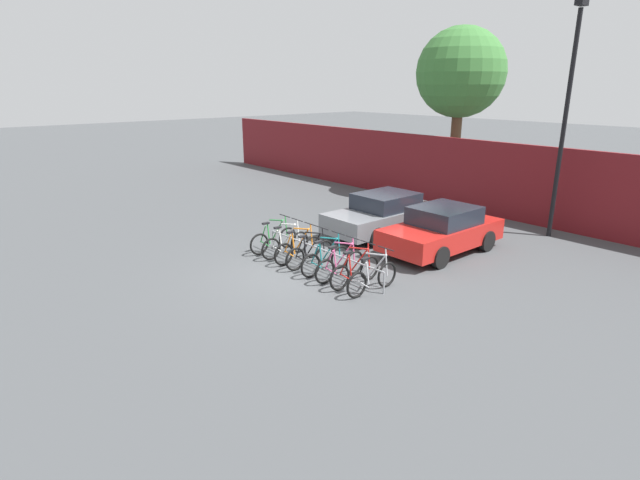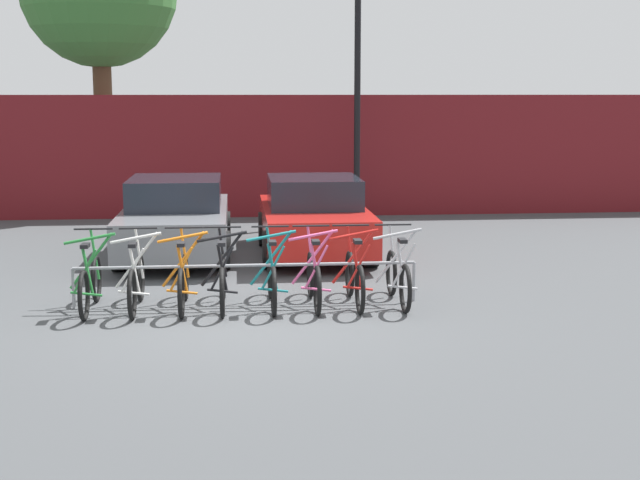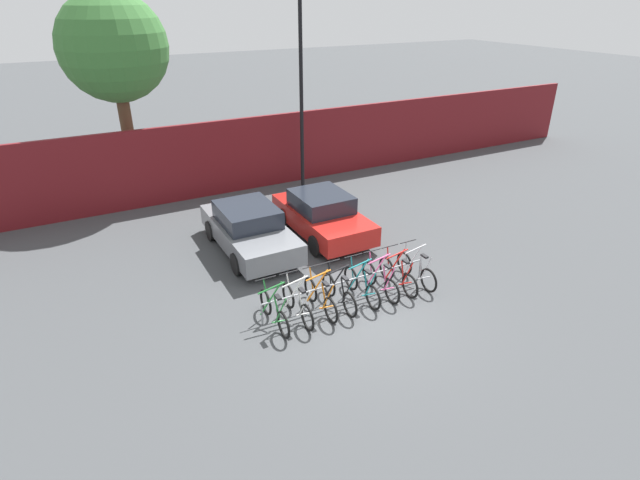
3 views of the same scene
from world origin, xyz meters
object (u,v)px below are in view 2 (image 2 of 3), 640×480
bicycle_red (355,278)px  car_grey (176,218)px  bicycle_black (223,281)px  lamp_post (358,40)px  bicycle_pink (314,279)px  bicycle_green (90,283)px  bicycle_white (136,282)px  bike_rack (246,269)px  bicycle_teal (272,280)px  bicycle_orange (183,281)px  car_red (314,217)px  bicycle_silver (398,277)px

bicycle_red → car_grey: car_grey is taller
bicycle_black → lamp_post: (2.92, 7.97, 3.63)m
bicycle_pink → bicycle_black: bearing=176.3°
bicycle_green → bicycle_red: (3.54, 0.00, 0.00)m
bicycle_white → lamp_post: bearing=60.0°
car_grey → bicycle_red: bearing=-55.9°
bike_rack → bicycle_teal: size_ratio=2.74×
bicycle_green → bicycle_orange: same height
bike_rack → bicycle_green: (-2.07, -0.15, -0.12)m
bicycle_orange → bicycle_green: bearing=-178.8°
bicycle_green → bicycle_pink: size_ratio=1.00×
bicycle_teal → bicycle_pink: bearing=-3.5°
car_grey → bicycle_green: bearing=-102.7°
lamp_post → bicycle_orange: bearing=-113.4°
bicycle_teal → car_red: 3.95m
car_grey → car_red: bearing=-2.3°
bicycle_white → car_grey: car_grey is taller
bicycle_white → bicycle_pink: size_ratio=1.00×
bicycle_teal → bicycle_silver: (1.73, 0.00, 0.00)m
bike_rack → bicycle_teal: bicycle_teal is taller
bike_rack → bicycle_white: (-1.47, -0.15, -0.12)m
lamp_post → car_grey: bearing=-133.1°
bike_rack → bicycle_pink: bicycle_pink is taller
lamp_post → bicycle_green: bearing=-120.4°
bicycle_orange → bicycle_pink: bearing=1.2°
car_grey → lamp_post: size_ratio=0.58×
bicycle_pink → car_grey: car_grey is taller
bicycle_green → bicycle_pink: (2.98, 0.00, 0.00)m
bicycle_silver → bicycle_black: bearing=-177.0°
bicycle_black → bicycle_pink: (1.23, 0.00, 0.00)m
bicycle_white → car_red: car_red is taller
car_grey → car_red: 2.45m
bicycle_green → bicycle_red: bearing=-1.1°
bicycle_green → car_grey: bearing=76.2°
bicycle_white → bicycle_red: (2.94, 0.00, 0.00)m
bicycle_black → car_red: bearing=69.5°
bicycle_green → car_red: car_red is taller
bicycle_green → bicycle_black: bearing=-1.1°
bicycle_white → bicycle_silver: same height
bicycle_teal → car_grey: 4.23m
bicycle_black → bicycle_teal: size_ratio=1.00×
bicycle_red → car_red: 3.85m
bicycle_red → bicycle_silver: bearing=0.1°
bicycle_green → bike_rack: bearing=3.0°
bicycle_black → bicycle_orange: bearing=-178.0°
bike_rack → bicycle_red: bicycle_red is taller
lamp_post → car_red: bearing=-107.9°
bicycle_black → car_grey: car_grey is taller
bicycle_green → car_grey: car_grey is taller
bicycle_pink → car_grey: size_ratio=0.41×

